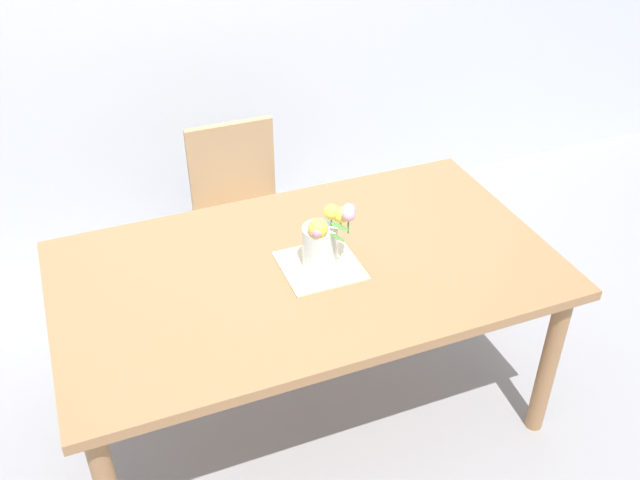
% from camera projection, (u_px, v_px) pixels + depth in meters
% --- Properties ---
extents(ground_plane, '(12.00, 12.00, 0.00)m').
position_uv_depth(ground_plane, '(308.00, 405.00, 3.05)').
color(ground_plane, '#939399').
extents(dining_table, '(1.84, 1.05, 0.76)m').
position_uv_depth(dining_table, '(307.00, 282.00, 2.66)').
color(dining_table, '#9E7047').
rests_on(dining_table, ground_plane).
extents(chair_far, '(0.42, 0.42, 0.90)m').
position_uv_depth(chair_far, '(240.00, 205.00, 3.41)').
color(chair_far, tan).
rests_on(chair_far, ground_plane).
extents(placemat, '(0.28, 0.28, 0.01)m').
position_uv_depth(placemat, '(320.00, 266.00, 2.61)').
color(placemat, beige).
rests_on(placemat, dining_table).
extents(flower_vase, '(0.19, 0.19, 0.26)m').
position_uv_depth(flower_vase, '(323.00, 239.00, 2.54)').
color(flower_vase, silver).
rests_on(flower_vase, placemat).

